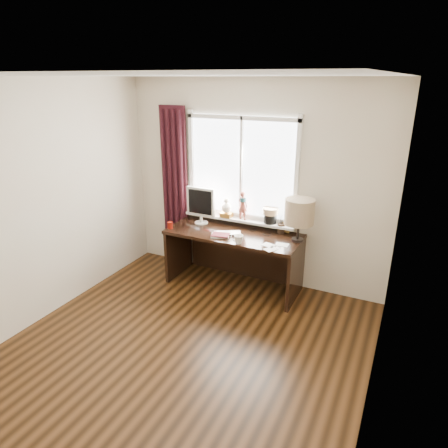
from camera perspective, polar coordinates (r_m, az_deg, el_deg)
The scene contains 18 objects.
floor at distance 4.12m, azimuth -7.39°, elevation -18.92°, with size 3.50×4.00×0.00m, color #472811.
ceiling at distance 3.20m, azimuth -9.59°, elevation 20.18°, with size 3.50×4.00×0.00m, color white.
wall_back at distance 5.14m, azimuth 4.18°, elevation 5.66°, with size 3.50×2.60×0.00m, color #C9B296.
wall_left at distance 4.62m, azimuth -26.68°, elevation 1.85°, with size 4.00×2.60×0.00m, color #C9B296.
wall_right at distance 2.93m, azimuth 21.71°, elevation -7.45°, with size 4.00×2.60×0.00m, color #C9B296.
laptop at distance 4.97m, azimuth 0.50°, elevation -1.33°, with size 0.33×0.21×0.03m, color silver.
mug at distance 4.68m, azimuth 2.10°, elevation -2.17°, with size 0.11×0.10×0.11m, color white.
red_cup at distance 5.19m, azimuth -7.71°, elevation -0.17°, with size 0.07×0.07×0.09m, color #710E05.
window at distance 5.15m, azimuth 2.35°, elevation 5.77°, with size 1.52×0.20×1.40m.
curtain at distance 5.61m, azimuth -7.05°, elevation 4.86°, with size 0.38×0.09×2.25m.
desk at distance 5.20m, azimuth 1.80°, elevation -3.39°, with size 1.70×0.70×0.75m.
monitor at distance 5.27m, azimuth -3.32°, elevation 2.96°, with size 0.40×0.18×0.49m.
notebook_stack at distance 4.90m, azimuth -0.52°, elevation -1.61°, with size 0.26×0.23×0.03m.
brush_holder at distance 5.04m, azimuth 8.15°, elevation -0.61°, with size 0.09×0.09×0.25m.
icon_frame at distance 5.07m, azimuth 8.81°, elevation -0.49°, with size 0.10×0.04×0.13m.
table_lamp at distance 4.73m, azimuth 10.72°, elevation 1.68°, with size 0.35×0.35×0.52m.
loose_papers at distance 4.65m, azimuth 7.14°, elevation -3.18°, with size 0.30×0.34×0.00m.
desk_cables at distance 4.94m, azimuth 3.86°, elevation -1.60°, with size 0.41×0.52×0.01m.
Camera 1 is at (1.83, -2.63, 2.59)m, focal length 32.00 mm.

